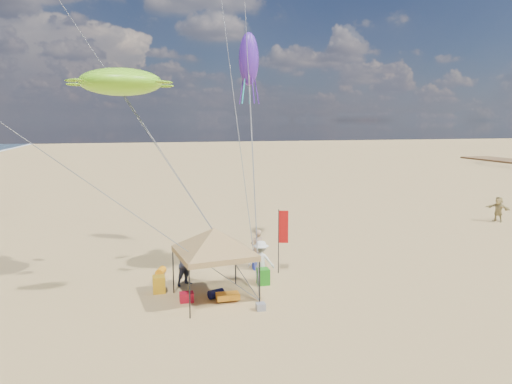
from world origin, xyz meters
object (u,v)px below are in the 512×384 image
canopy_tent (214,231)px  person_far_c (498,209)px  cooler_blue (258,265)px  chair_yellow (159,284)px  beach_cart (228,296)px  person_near_c (261,261)px  feather_flag (282,231)px  cooler_red (187,297)px  chair_green (263,277)px  person_near_a (257,248)px  person_near_b (186,265)px

canopy_tent → person_far_c: 23.88m
cooler_blue → chair_yellow: bearing=-157.8°
beach_cart → person_near_c: size_ratio=0.49×
feather_flag → cooler_red: size_ratio=5.63×
chair_green → person_near_a: person_near_a is taller
chair_green → person_far_c: 21.17m
beach_cart → person_far_c: 23.49m
cooler_blue → chair_green: bearing=-99.3°
cooler_blue → person_near_b: person_near_b is taller
person_near_a → beach_cart: bearing=50.6°
cooler_red → person_near_b: person_near_b is taller
cooler_red → chair_green: (3.46, 1.18, 0.16)m
chair_green → cooler_red: bearing=-161.2°
canopy_tent → feather_flag: 4.43m
canopy_tent → person_near_b: size_ratio=3.01×
person_near_b → person_far_c: person_far_c is taller
chair_yellow → person_near_c: person_near_c is taller
person_near_b → chair_yellow: bearing=179.8°
person_far_c → canopy_tent: bearing=-89.5°
chair_green → beach_cart: (-1.87, -1.51, -0.15)m
cooler_blue → chair_green: (-0.35, -2.10, 0.16)m
person_near_a → person_near_c: (-0.34, -1.95, -0.02)m
canopy_tent → cooler_blue: (2.68, 3.35, -2.64)m
person_near_c → cooler_blue: bearing=-77.6°
feather_flag → person_far_c: feather_flag is taller
chair_yellow → person_near_a: 5.35m
chair_green → chair_yellow: (-4.45, 0.14, 0.00)m
canopy_tent → chair_green: bearing=28.2°
cooler_blue → feather_flag: bearing=-43.9°
cooler_blue → chair_green: 2.13m
person_near_b → chair_green: bearing=-39.6°
person_near_a → person_near_c: 1.98m
canopy_tent → beach_cart: (0.47, -0.25, -2.63)m
canopy_tent → cooler_blue: size_ratio=10.11×
cooler_blue → person_near_a: bearing=86.4°
person_near_c → person_near_b: bearing=18.2°
chair_yellow → chair_green: bearing=-1.8°
person_near_a → person_near_b: (-3.60, -1.65, -0.03)m
chair_yellow → person_near_b: person_near_b is taller
feather_flag → beach_cart: size_ratio=3.38×
feather_flag → person_near_c: 1.84m
canopy_tent → cooler_blue: 5.04m
cooler_red → cooler_blue: (3.80, 3.28, 0.00)m
feather_flag → cooler_blue: feather_flag is taller
person_near_c → beach_cart: bearing=69.3°
person_near_a → person_near_c: person_near_a is taller
beach_cart → cooler_red: bearing=168.3°
beach_cart → person_near_c: bearing=45.9°
feather_flag → person_near_b: feather_flag is taller
chair_yellow → beach_cart: chair_yellow is taller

